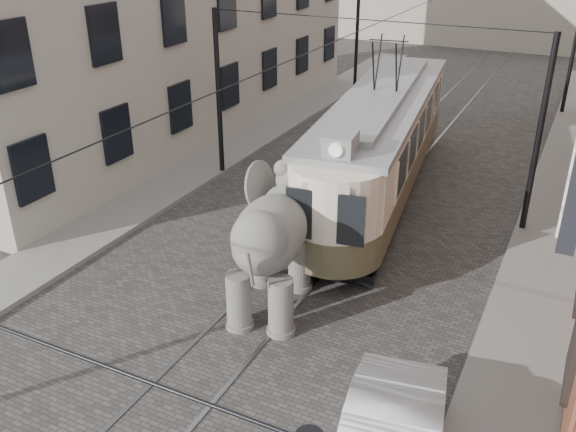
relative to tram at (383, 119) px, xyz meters
The scene contains 8 objects.
ground 7.55m from the tram, 91.67° to the right, with size 120.00×120.00×0.00m, color #454240.
tram_rails 7.55m from the tram, 91.67° to the right, with size 1.54×80.00×0.02m, color slate, non-canonical shape.
sidewalk_right 9.50m from the tram, 50.71° to the right, with size 2.00×60.00×0.15m, color slate.
sidewalk_left 10.08m from the tram, 133.45° to the right, with size 2.00×60.00×0.15m, color slate.
stucco_building 11.82m from the tram, 165.40° to the left, with size 7.00×24.00×10.00m, color #9E9383.
catenary 2.15m from the tram, 101.07° to the right, with size 11.00×30.20×6.00m, color black, non-canonical shape.
tram is the anchor object (origin of this frame).
elephant 8.18m from the tram, 90.32° to the right, with size 2.84×5.15×3.15m, color slate, non-canonical shape.
Camera 1 is at (6.30, -12.52, 8.77)m, focal length 38.87 mm.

